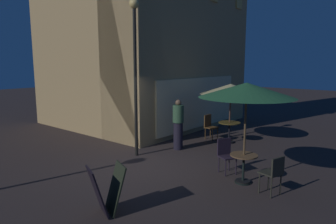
# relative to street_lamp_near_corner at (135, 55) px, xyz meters

# --- Properties ---
(ground_plane) EXTENTS (60.00, 60.00, 0.00)m
(ground_plane) POSITION_rel_street_lamp_near_corner_xyz_m (-0.53, -0.94, -3.15)
(ground_plane) COLOR #312826
(cafe_building) EXTENTS (7.76, 7.25, 8.20)m
(cafe_building) POSITION_rel_street_lamp_near_corner_xyz_m (3.14, 2.70, 0.95)
(cafe_building) COLOR tan
(cafe_building) RESTS_ON ground
(street_lamp_near_corner) EXTENTS (0.30, 0.30, 4.79)m
(street_lamp_near_corner) POSITION_rel_street_lamp_near_corner_xyz_m (0.00, 0.00, 0.00)
(street_lamp_near_corner) COLOR black
(street_lamp_near_corner) RESTS_ON ground
(menu_sandwich_board) EXTENTS (0.82, 0.76, 0.95)m
(menu_sandwich_board) POSITION_rel_street_lamp_near_corner_xyz_m (-3.03, -2.29, -2.66)
(menu_sandwich_board) COLOR black
(menu_sandwich_board) RESTS_ON ground
(cafe_table_0) EXTENTS (0.80, 0.80, 0.77)m
(cafe_table_0) POSITION_rel_street_lamp_near_corner_xyz_m (3.28, -1.50, -2.57)
(cafe_table_0) COLOR black
(cafe_table_0) RESTS_ON ground
(cafe_table_1) EXTENTS (0.67, 0.67, 0.72)m
(cafe_table_1) POSITION_rel_street_lamp_near_corner_xyz_m (0.10, -3.62, -2.65)
(cafe_table_1) COLOR black
(cafe_table_1) RESTS_ON ground
(patio_umbrella_0) EXTENTS (2.22, 2.22, 2.17)m
(patio_umbrella_0) POSITION_rel_street_lamp_near_corner_xyz_m (3.28, -1.50, -1.17)
(patio_umbrella_0) COLOR black
(patio_umbrella_0) RESTS_ON ground
(patio_umbrella_1) EXTENTS (2.26, 2.26, 2.46)m
(patio_umbrella_1) POSITION_rel_street_lamp_near_corner_xyz_m (0.10, -3.62, -0.88)
(patio_umbrella_1) COLOR black
(patio_umbrella_1) RESTS_ON ground
(cafe_chair_0) EXTENTS (0.45, 0.45, 0.94)m
(cafe_chair_0) POSITION_rel_street_lamp_near_corner_xyz_m (3.34, -0.61, -2.59)
(cafe_chair_0) COLOR #54381C
(cafe_chair_0) RESTS_ON ground
(cafe_chair_1) EXTENTS (0.50, 0.50, 0.90)m
(cafe_chair_1) POSITION_rel_street_lamp_near_corner_xyz_m (-0.15, -4.46, -2.59)
(cafe_chair_1) COLOR #27271F
(cafe_chair_1) RESTS_ON ground
(cafe_chair_2) EXTENTS (0.55, 0.55, 0.92)m
(cafe_chair_2) POSITION_rel_street_lamp_near_corner_xyz_m (0.46, -2.93, -2.60)
(cafe_chair_2) COLOR black
(cafe_chair_2) RESTS_ON ground
(patron_standing_0) EXTENTS (0.37, 0.37, 1.71)m
(patron_standing_0) POSITION_rel_street_lamp_near_corner_xyz_m (1.40, -0.58, -2.29)
(patron_standing_0) COLOR black
(patron_standing_0) RESTS_ON ground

